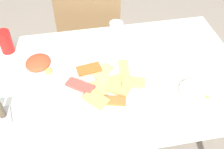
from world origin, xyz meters
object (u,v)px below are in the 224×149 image
at_px(soda_can, 6,42).
at_px(salad_plate_rice, 196,94).
at_px(paper_napkin, 65,42).
at_px(dining_chair, 90,36).
at_px(spoon, 64,40).
at_px(dining_table, 115,87).
at_px(pide_platter, 107,84).
at_px(drinking_glass, 116,30).
at_px(fork, 65,44).
at_px(salad_plate_greens, 39,64).

bearing_deg(soda_can, salad_plate_rice, -29.58).
distance_m(soda_can, paper_napkin, 0.30).
relative_size(dining_chair, spoon, 4.97).
bearing_deg(paper_napkin, dining_table, -53.08).
xyz_separation_m(pide_platter, salad_plate_rice, (0.37, -0.13, 0.01)).
relative_size(pide_platter, paper_napkin, 2.78).
bearing_deg(pide_platter, dining_table, 48.22).
relative_size(paper_napkin, spoon, 0.71).
distance_m(dining_chair, paper_napkin, 0.47).
bearing_deg(salad_plate_rice, drinking_glass, 117.60).
distance_m(dining_table, dining_chair, 0.68).
bearing_deg(soda_can, fork, -0.04).
height_order(salad_plate_greens, fork, salad_plate_greens).
bearing_deg(spoon, salad_plate_greens, -122.81).
relative_size(soda_can, fork, 0.67).
distance_m(dining_chair, spoon, 0.46).
xyz_separation_m(dining_table, fork, (-0.22, 0.28, 0.09)).
distance_m(dining_chair, pide_platter, 0.76).
height_order(dining_table, pide_platter, pide_platter).
distance_m(soda_can, drinking_glass, 0.57).
height_order(soda_can, fork, soda_can).
distance_m(salad_plate_greens, paper_napkin, 0.21).
xyz_separation_m(dining_table, paper_napkin, (-0.22, 0.29, 0.09)).
bearing_deg(fork, soda_can, -179.43).
height_order(dining_table, paper_napkin, paper_napkin).
bearing_deg(paper_napkin, soda_can, -176.49).
relative_size(salad_plate_greens, paper_napkin, 1.67).
xyz_separation_m(pide_platter, drinking_glass, (0.11, 0.35, 0.03)).
bearing_deg(dining_table, soda_can, 151.57).
bearing_deg(salad_plate_greens, dining_chair, 59.75).
bearing_deg(pide_platter, salad_plate_greens, 148.13).
bearing_deg(pide_platter, paper_napkin, 115.50).
bearing_deg(dining_table, salad_plate_rice, -31.39).
bearing_deg(fork, drinking_glass, 4.26).
bearing_deg(salad_plate_greens, pide_platter, -31.87).
xyz_separation_m(salad_plate_rice, spoon, (-0.54, 0.51, -0.01)).
bearing_deg(paper_napkin, spoon, 90.00).
distance_m(salad_plate_rice, fork, 0.71).
height_order(dining_chair, pide_platter, dining_chair).
relative_size(salad_plate_rice, paper_napkin, 1.71).
height_order(dining_chair, drinking_glass, dining_chair).
height_order(drinking_glass, paper_napkin, drinking_glass).
distance_m(dining_table, drinking_glass, 0.33).
bearing_deg(soda_can, paper_napkin, 3.51).
distance_m(dining_table, spoon, 0.39).
relative_size(dining_table, spoon, 6.74).
distance_m(dining_table, soda_can, 0.60).
relative_size(pide_platter, soda_can, 2.95).
bearing_deg(salad_plate_greens, paper_napkin, 50.73).
bearing_deg(soda_can, dining_table, -28.43).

